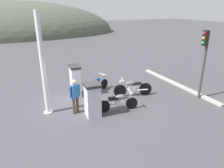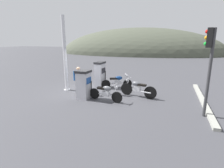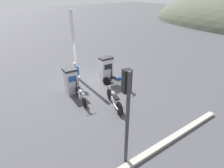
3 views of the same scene
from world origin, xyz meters
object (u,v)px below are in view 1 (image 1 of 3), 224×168
at_px(fuel_pump_near, 93,100).
at_px(fuel_pump_far, 75,81).
at_px(motorcycle_far_pump, 96,84).
at_px(canopy_support_pole, 43,67).
at_px(motorcycle_extra, 132,88).
at_px(attendant_person, 75,94).
at_px(motorcycle_near_pump, 119,102).
at_px(roadside_traffic_light, 204,53).

bearing_deg(fuel_pump_near, fuel_pump_far, 90.01).
relative_size(motorcycle_far_pump, canopy_support_pole, 0.41).
bearing_deg(motorcycle_extra, attendant_person, -171.70).
bearing_deg(canopy_support_pole, fuel_pump_near, -34.38).
xyz_separation_m(motorcycle_far_pump, attendant_person, (-1.74, -1.86, 0.44)).
bearing_deg(motorcycle_extra, canopy_support_pole, 178.71).
distance_m(fuel_pump_near, attendant_person, 0.85).
distance_m(fuel_pump_far, motorcycle_near_pump, 2.84).
distance_m(attendant_person, roadside_traffic_light, 6.45).
height_order(motorcycle_near_pump, canopy_support_pole, canopy_support_pole).
height_order(motorcycle_extra, roadside_traffic_light, roadside_traffic_light).
bearing_deg(roadside_traffic_light, canopy_support_pole, 165.77).
bearing_deg(fuel_pump_far, motorcycle_extra, -27.78).
height_order(fuel_pump_near, motorcycle_near_pump, fuel_pump_near).
bearing_deg(canopy_support_pole, fuel_pump_far, 37.32).
relative_size(fuel_pump_far, attendant_person, 1.06).
bearing_deg(fuel_pump_far, motorcycle_far_pump, -0.67).
bearing_deg(attendant_person, fuel_pump_near, -45.36).
xyz_separation_m(fuel_pump_far, motorcycle_extra, (2.65, -1.40, -0.37)).
distance_m(motorcycle_near_pump, motorcycle_extra, 1.82).
xyz_separation_m(motorcycle_near_pump, roadside_traffic_light, (4.33, -0.61, 1.93)).
bearing_deg(fuel_pump_far, motorcycle_near_pump, -64.15).
xyz_separation_m(motorcycle_far_pump, canopy_support_pole, (-2.86, -1.29, 1.66)).
xyz_separation_m(attendant_person, canopy_support_pole, (-1.12, 0.57, 1.22)).
bearing_deg(attendant_person, fuel_pump_far, 72.54).
distance_m(fuel_pump_near, motorcycle_near_pump, 1.27).
relative_size(fuel_pump_far, motorcycle_near_pump, 0.89).
bearing_deg(attendant_person, canopy_support_pole, 152.93).
relative_size(motorcycle_near_pump, motorcycle_extra, 0.93).
bearing_deg(motorcycle_extra, roadside_traffic_light, -31.01).
bearing_deg(motorcycle_near_pump, fuel_pump_near, 177.10).
relative_size(fuel_pump_near, roadside_traffic_light, 0.43).
bearing_deg(attendant_person, motorcycle_far_pump, 46.78).
bearing_deg(canopy_support_pole, roadside_traffic_light, -14.23).
xyz_separation_m(fuel_pump_far, attendant_person, (-0.59, -1.87, 0.05)).
xyz_separation_m(fuel_pump_far, motorcycle_near_pump, (1.23, -2.53, -0.40)).
relative_size(motorcycle_far_pump, roadside_traffic_light, 0.52).
height_order(fuel_pump_near, motorcycle_extra, fuel_pump_near).
height_order(fuel_pump_far, attendant_person, fuel_pump_far).
distance_m(fuel_pump_near, canopy_support_pole, 2.47).
height_order(motorcycle_near_pump, attendant_person, attendant_person).
xyz_separation_m(fuel_pump_near, motorcycle_near_pump, (1.22, -0.06, -0.32)).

